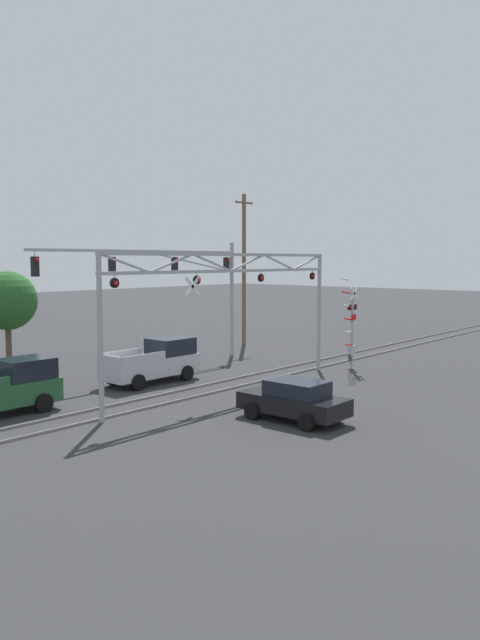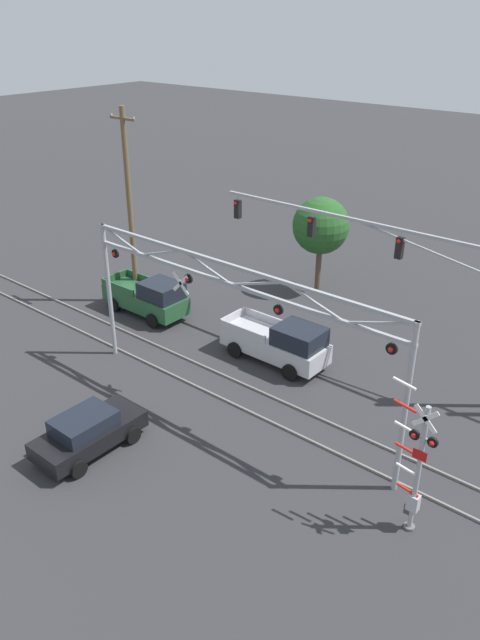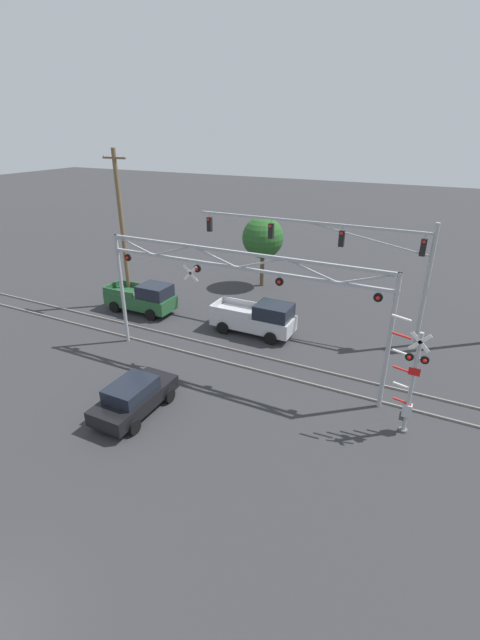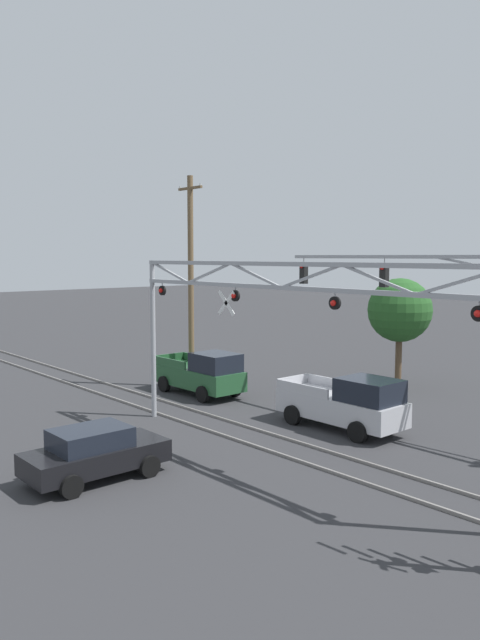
% 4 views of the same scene
% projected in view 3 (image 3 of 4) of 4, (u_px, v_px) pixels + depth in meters
% --- Properties ---
extents(rail_track_near, '(80.00, 0.08, 0.10)m').
position_uv_depth(rail_track_near, '(239.00, 366.00, 22.62)').
color(rail_track_near, gray).
rests_on(rail_track_near, ground_plane).
extents(rail_track_far, '(80.00, 0.08, 0.10)m').
position_uv_depth(rail_track_far, '(251.00, 354.00, 23.78)').
color(rail_track_far, gray).
rests_on(rail_track_far, ground_plane).
extents(crossing_gantry, '(14.70, 0.26, 6.34)m').
position_uv_depth(crossing_gantry, '(236.00, 283.00, 20.44)').
color(crossing_gantry, '#9EA0A5').
rests_on(crossing_gantry, ground_plane).
extents(crossing_signal_mast, '(1.61, 0.35, 5.12)m').
position_uv_depth(crossing_signal_mast, '(410.00, 386.00, 16.98)').
color(crossing_signal_mast, '#9EA0A5').
rests_on(crossing_signal_mast, ground_plane).
extents(traffic_signal_span, '(14.25, 0.39, 7.09)m').
position_uv_depth(traffic_signal_span, '(353.00, 251.00, 24.43)').
color(traffic_signal_span, '#9EA0A5').
rests_on(traffic_signal_span, ground_plane).
extents(pickup_truck_lead, '(5.08, 2.10, 2.11)m').
position_uv_depth(pickup_truck_lead, '(257.00, 318.00, 25.81)').
color(pickup_truck_lead, '#B7B7BC').
rests_on(pickup_truck_lead, ground_plane).
extents(pickup_truck_following, '(4.89, 2.10, 2.11)m').
position_uv_depth(pickup_truck_following, '(143.00, 298.00, 28.86)').
color(pickup_truck_following, '#23512D').
rests_on(pickup_truck_following, ground_plane).
extents(sedan_waiting, '(2.08, 4.15, 1.54)m').
position_uv_depth(sedan_waiting, '(134.00, 397.00, 18.74)').
color(sedan_waiting, black).
rests_on(sedan_waiting, ground_plane).
extents(utility_pole_left, '(1.80, 0.28, 10.40)m').
position_uv_depth(utility_pole_left, '(122.00, 229.00, 28.44)').
color(utility_pole_left, brown).
rests_on(utility_pole_left, ground_plane).
extents(background_tree_beyond_span, '(3.16, 3.16, 5.44)m').
position_uv_depth(background_tree_beyond_span, '(263.00, 238.00, 32.56)').
color(background_tree_beyond_span, brown).
rests_on(background_tree_beyond_span, ground_plane).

